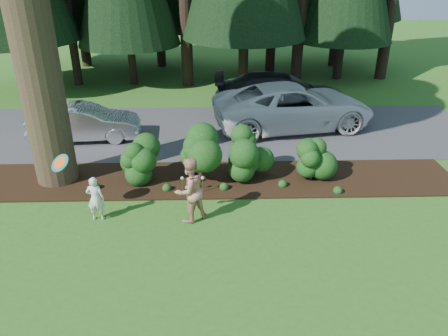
{
  "coord_description": "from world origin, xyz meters",
  "views": [
    {
      "loc": [
        0.31,
        -9.03,
        6.46
      ],
      "look_at": [
        0.61,
        1.46,
        1.3
      ],
      "focal_mm": 35.0,
      "sensor_mm": 36.0,
      "label": 1
    }
  ],
  "objects_px": {
    "car_dark_suv": "(281,93)",
    "frisbee": "(60,163)",
    "car_white_suv": "(293,106)",
    "child": "(95,199)",
    "car_silver_wagon": "(85,123)",
    "adult": "(190,190)"
  },
  "relations": [
    {
      "from": "car_dark_suv",
      "to": "frisbee",
      "type": "distance_m",
      "value": 11.08
    },
    {
      "from": "car_white_suv",
      "to": "child",
      "type": "relative_size",
      "value": 5.07
    },
    {
      "from": "car_white_suv",
      "to": "frisbee",
      "type": "bearing_deg",
      "value": 122.24
    },
    {
      "from": "car_white_suv",
      "to": "car_dark_suv",
      "type": "xyz_separation_m",
      "value": [
        -0.21,
        1.98,
        -0.04
      ]
    },
    {
      "from": "car_silver_wagon",
      "to": "child",
      "type": "relative_size",
      "value": 3.21
    },
    {
      "from": "car_silver_wagon",
      "to": "adult",
      "type": "relative_size",
      "value": 2.26
    },
    {
      "from": "car_white_suv",
      "to": "child",
      "type": "distance_m",
      "value": 9.31
    },
    {
      "from": "car_silver_wagon",
      "to": "child",
      "type": "height_order",
      "value": "car_silver_wagon"
    },
    {
      "from": "car_silver_wagon",
      "to": "car_dark_suv",
      "type": "height_order",
      "value": "car_dark_suv"
    },
    {
      "from": "car_silver_wagon",
      "to": "car_white_suv",
      "type": "distance_m",
      "value": 8.21
    },
    {
      "from": "car_dark_suv",
      "to": "adult",
      "type": "distance_m",
      "value": 9.57
    },
    {
      "from": "car_silver_wagon",
      "to": "car_white_suv",
      "type": "bearing_deg",
      "value": -86.59
    },
    {
      "from": "car_dark_suv",
      "to": "car_white_suv",
      "type": "bearing_deg",
      "value": -173.27
    },
    {
      "from": "car_dark_suv",
      "to": "frisbee",
      "type": "height_order",
      "value": "frisbee"
    },
    {
      "from": "child",
      "to": "frisbee",
      "type": "relative_size",
      "value": 2.11
    },
    {
      "from": "car_white_suv",
      "to": "adult",
      "type": "relative_size",
      "value": 3.57
    },
    {
      "from": "frisbee",
      "to": "car_silver_wagon",
      "type": "bearing_deg",
      "value": 99.33
    },
    {
      "from": "car_silver_wagon",
      "to": "child",
      "type": "xyz_separation_m",
      "value": [
        1.73,
        -5.66,
        -0.07
      ]
    },
    {
      "from": "car_silver_wagon",
      "to": "child",
      "type": "distance_m",
      "value": 5.92
    },
    {
      "from": "child",
      "to": "frisbee",
      "type": "height_order",
      "value": "frisbee"
    },
    {
      "from": "child",
      "to": "adult",
      "type": "bearing_deg",
      "value": -179.99
    },
    {
      "from": "car_dark_suv",
      "to": "child",
      "type": "relative_size",
      "value": 4.65
    }
  ]
}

